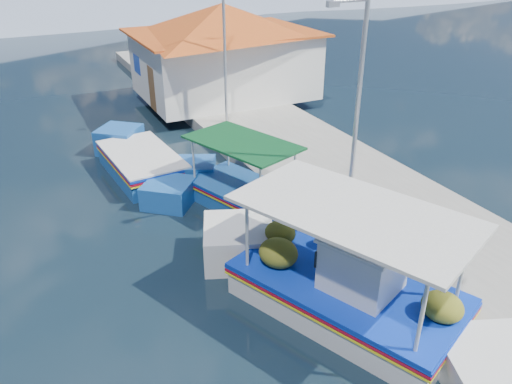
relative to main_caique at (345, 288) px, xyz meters
name	(u,v)px	position (x,y,z in m)	size (l,w,h in m)	color
ground	(231,314)	(-2.43, 0.94, -0.57)	(160.00, 160.00, 0.00)	black
quay	(313,163)	(3.47, 6.94, -0.32)	(5.00, 44.00, 0.50)	gray
bollards	(272,171)	(1.37, 6.19, 0.08)	(0.20, 17.20, 0.30)	#A5A8AD
main_caique	(345,288)	(0.00, 0.00, 0.00)	(4.86, 8.24, 2.95)	silver
caique_green_canopy	(243,194)	(0.03, 5.64, -0.21)	(3.34, 6.08, 2.42)	#1A529F
caique_blue_hull	(142,165)	(-2.29, 9.29, -0.22)	(2.50, 7.18, 1.28)	#1A529F
harbor_building	(223,49)	(3.76, 15.94, 2.21)	(10.49, 10.49, 4.40)	silver
lamp_post_near	(355,102)	(2.07, 2.94, 3.28)	(1.21, 0.14, 6.00)	#A5A8AD
lamp_post_far	(222,43)	(2.07, 11.94, 3.28)	(1.21, 0.14, 6.00)	#A5A8AD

